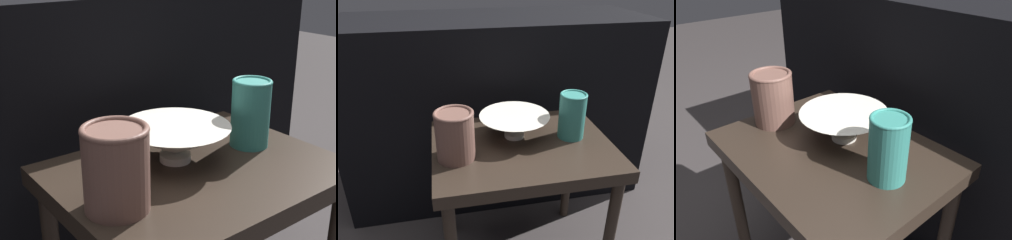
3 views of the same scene
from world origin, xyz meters
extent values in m
cube|color=#2D231C|center=(0.00, 0.00, 0.48)|extent=(0.57, 0.43, 0.04)
cylinder|color=#2D231C|center=(0.25, -0.18, 0.23)|extent=(0.04, 0.04, 0.46)
cylinder|color=#2D231C|center=(-0.25, 0.18, 0.23)|extent=(0.04, 0.04, 0.46)
cylinder|color=#2D231C|center=(0.25, 0.18, 0.23)|extent=(0.04, 0.04, 0.46)
cube|color=black|center=(0.00, 0.52, 0.41)|extent=(1.31, 0.50, 0.81)
cylinder|color=silver|center=(-0.01, 0.05, 0.51)|extent=(0.07, 0.07, 0.02)
cone|color=silver|center=(-0.01, 0.05, 0.55)|extent=(0.23, 0.23, 0.06)
cylinder|color=brown|center=(-0.21, -0.04, 0.57)|extent=(0.11, 0.11, 0.14)
torus|color=brown|center=(-0.21, -0.04, 0.64)|extent=(0.11, 0.11, 0.01)
cylinder|color=teal|center=(0.17, 0.01, 0.57)|extent=(0.09, 0.09, 0.15)
torus|color=teal|center=(0.17, 0.01, 0.65)|extent=(0.09, 0.09, 0.01)
camera|label=1|loc=(-0.57, -0.64, 0.92)|focal=50.00mm
camera|label=2|loc=(-0.23, -0.87, 1.03)|focal=35.00mm
camera|label=3|loc=(0.54, -0.43, 0.96)|focal=35.00mm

